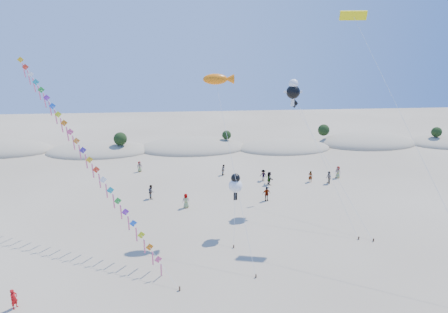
% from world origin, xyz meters
% --- Properties ---
extents(dune_ridge, '(145.30, 11.49, 5.57)m').
position_xyz_m(dune_ridge, '(1.06, 45.14, 0.11)').
color(dune_ridge, gray).
rests_on(dune_ridge, ground).
extents(kite_train, '(17.45, 18.42, 17.22)m').
position_xyz_m(kite_train, '(-10.29, 16.23, 8.83)').
color(kite_train, '#3F2D1E').
rests_on(kite_train, ground).
extents(fish_kite, '(3.80, 10.58, 15.37)m').
position_xyz_m(fish_kite, '(2.72, 17.46, 14.81)').
color(fish_kite, '#3F2D1E').
rests_on(fish_kite, ground).
extents(cartoon_kite_low, '(1.33, 3.64, 6.24)m').
position_xyz_m(cartoon_kite_low, '(4.12, 15.02, 5.14)').
color(cartoon_kite_low, '#3F2D1E').
rests_on(cartoon_kite_low, ground).
extents(cartoon_kite_high, '(5.67, 10.46, 14.30)m').
position_xyz_m(cartoon_kite_high, '(11.23, 22.24, 13.05)').
color(cartoon_kite_high, '#3F2D1E').
rests_on(cartoon_kite_high, ground).
extents(parafoil_kite, '(6.90, 17.21, 20.99)m').
position_xyz_m(parafoil_kite, '(15.46, 17.64, 20.18)').
color(parafoil_kite, '#3F2D1E').
rests_on(parafoil_kite, ground).
extents(dark_kite, '(5.51, 12.90, 11.70)m').
position_xyz_m(dark_kite, '(13.49, 21.40, 8.16)').
color(dark_kite, '#3F2D1E').
rests_on(dark_kite, ground).
extents(flyer_foreground, '(0.56, 0.66, 1.54)m').
position_xyz_m(flyer_foreground, '(-12.87, 5.38, 0.77)').
color(flyer_foreground, red).
rests_on(flyer_foreground, ground).
extents(beachgoers, '(28.61, 13.42, 1.77)m').
position_xyz_m(beachgoers, '(7.35, 27.00, 0.83)').
color(beachgoers, slate).
rests_on(beachgoers, ground).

